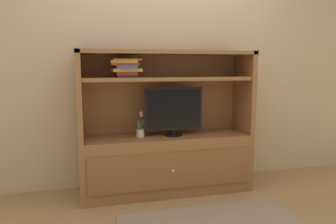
{
  "coord_description": "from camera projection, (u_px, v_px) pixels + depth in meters",
  "views": [
    {
      "loc": [
        -0.77,
        -2.72,
        1.31
      ],
      "look_at": [
        0.0,
        0.35,
        0.85
      ],
      "focal_mm": 33.99,
      "sensor_mm": 36.0,
      "label": 1
    }
  ],
  "objects": [
    {
      "name": "tv_monitor",
      "position": [
        174.0,
        110.0,
        3.23
      ],
      "size": [
        0.6,
        0.18,
        0.5
      ],
      "color": "black",
      "rests_on": "media_console"
    },
    {
      "name": "magazine_stack",
      "position": [
        126.0,
        68.0,
        3.09
      ],
      "size": [
        0.3,
        0.34,
        0.17
      ],
      "color": "black",
      "rests_on": "media_console"
    },
    {
      "name": "ground_plane",
      "position": [
        177.0,
        206.0,
        2.99
      ],
      "size": [
        8.0,
        8.0,
        0.0
      ],
      "primitive_type": "plane",
      "color": "#99754C"
    },
    {
      "name": "media_console",
      "position": [
        167.0,
        147.0,
        3.31
      ],
      "size": [
        1.76,
        0.51,
        1.46
      ],
      "color": "brown",
      "rests_on": "ground_plane"
    },
    {
      "name": "potted_plant",
      "position": [
        140.0,
        131.0,
        3.2
      ],
      "size": [
        0.08,
        0.1,
        0.26
      ],
      "color": "beige",
      "rests_on": "media_console"
    },
    {
      "name": "painted_rear_wall",
      "position": [
        159.0,
        57.0,
        3.5
      ],
      "size": [
        6.0,
        0.1,
        2.8
      ],
      "primitive_type": "cube",
      "color": "tan",
      "rests_on": "ground_plane"
    }
  ]
}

